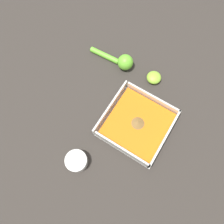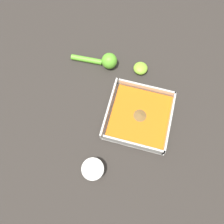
# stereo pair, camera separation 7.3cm
# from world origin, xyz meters

# --- Properties ---
(ground_plane) EXTENTS (4.00, 4.00, 0.00)m
(ground_plane) POSITION_xyz_m (0.00, 0.00, 0.00)
(ground_plane) COLOR #332D28
(square_dish) EXTENTS (0.21, 0.21, 0.05)m
(square_dish) POSITION_xyz_m (-0.01, -0.00, 0.02)
(square_dish) COLOR silver
(square_dish) RESTS_ON ground_plane
(spice_bowl) EXTENTS (0.07, 0.07, 0.04)m
(spice_bowl) POSITION_xyz_m (0.20, -0.10, 0.02)
(spice_bowl) COLOR silver
(spice_bowl) RESTS_ON ground_plane
(lemon_squeezer) EXTENTS (0.06, 0.17, 0.06)m
(lemon_squeezer) POSITION_xyz_m (-0.18, -0.17, 0.02)
(lemon_squeezer) COLOR #6BC633
(lemon_squeezer) RESTS_ON ground_plane
(lemon_half) EXTENTS (0.05, 0.05, 0.03)m
(lemon_half) POSITION_xyz_m (-0.19, -0.04, 0.01)
(lemon_half) COLOR #93CC38
(lemon_half) RESTS_ON ground_plane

